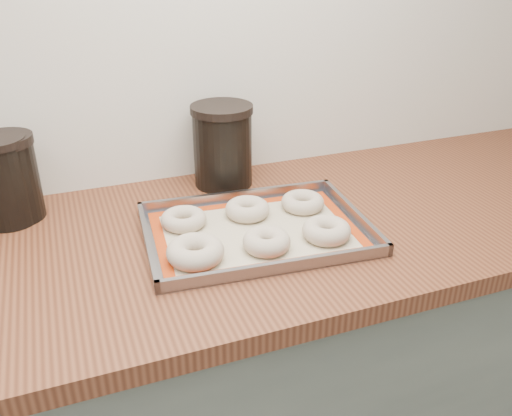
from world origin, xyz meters
name	(u,v)px	position (x,y,z in m)	size (l,w,h in m)	color
cabinet	(165,413)	(0.00, 1.68, 0.43)	(3.00, 0.65, 0.86)	slate
countertop	(148,253)	(0.00, 1.68, 0.88)	(3.06, 0.68, 0.04)	brown
baking_tray	(256,231)	(0.22, 1.64, 0.91)	(0.49, 0.37, 0.03)	gray
baking_mat	(256,231)	(0.22, 1.64, 0.90)	(0.44, 0.32, 0.00)	#C6B793
bagel_front_left	(195,252)	(0.07, 1.58, 0.92)	(0.11, 0.11, 0.04)	#C3AF97
bagel_front_mid	(267,241)	(0.22, 1.57, 0.92)	(0.10, 0.10, 0.04)	#C3AF97
bagel_front_right	(326,231)	(0.35, 1.56, 0.92)	(0.10, 0.10, 0.04)	#C3AF97
bagel_back_left	(184,219)	(0.09, 1.72, 0.92)	(0.10, 0.10, 0.03)	#C3AF97
bagel_back_mid	(247,209)	(0.23, 1.71, 0.92)	(0.10, 0.10, 0.04)	#C3AF97
bagel_back_right	(303,202)	(0.36, 1.70, 0.92)	(0.10, 0.10, 0.03)	#C3AF97
canister_left	(3,181)	(-0.26, 1.89, 1.00)	(0.12, 0.12, 0.19)	black
canister_mid	(10,178)	(-0.24, 1.90, 1.00)	(0.12, 0.12, 0.19)	black
canister_right	(223,145)	(0.24, 1.91, 1.00)	(0.15, 0.15, 0.20)	black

